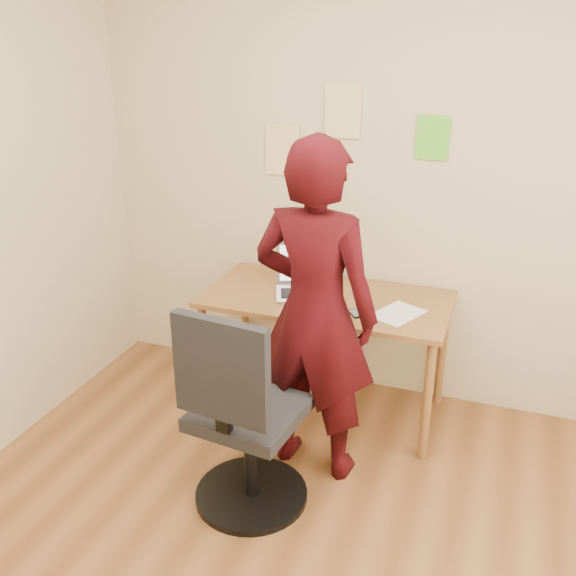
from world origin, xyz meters
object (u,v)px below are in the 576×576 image
at_px(phone, 356,314).
at_px(person, 315,313).
at_px(laptop, 308,283).
at_px(desk, 326,310).
at_px(office_chair, 242,427).

relative_size(phone, person, 0.07).
bearing_deg(laptop, phone, -52.81).
bearing_deg(desk, laptop, 165.02).
bearing_deg(phone, laptop, 111.86).
bearing_deg(phone, office_chair, -148.71).
relative_size(desk, office_chair, 1.30).
xyz_separation_m(laptop, person, (0.22, -0.56, 0.08)).
height_order(desk, phone, phone).
relative_size(office_chair, person, 0.61).
bearing_deg(desk, person, -79.77).
distance_m(laptop, phone, 0.40).
relative_size(desk, laptop, 3.03).
distance_m(desk, laptop, 0.19).
xyz_separation_m(desk, office_chair, (-0.11, -0.97, -0.19)).
bearing_deg(person, office_chair, 70.89).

